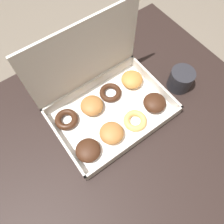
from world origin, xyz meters
The scene contains 4 objects.
ground_plane centered at (0.00, 0.00, 0.00)m, with size 8.00×8.00×0.00m, color #6B6054.
dining_table centered at (0.00, 0.00, 0.65)m, with size 1.05×0.85×0.76m.
donut_box centered at (0.01, 0.08, 0.81)m, with size 0.40×0.29×0.31m.
coffee_mug centered at (0.29, 0.01, 0.80)m, with size 0.09×0.09×0.08m.
Camera 1 is at (-0.20, -0.23, 1.46)m, focal length 35.00 mm.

